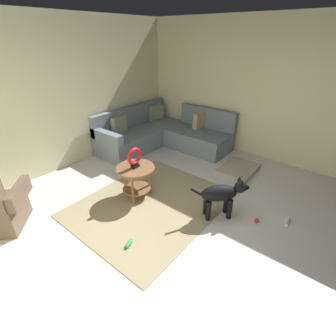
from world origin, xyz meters
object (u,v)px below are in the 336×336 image
(sectional_couch, at_px, (162,134))
(dog_toy_ball, at_px, (256,220))
(dog_bed_mat, at_px, (238,169))
(dog_toy_bone, at_px, (129,243))
(dog_toy_rope, at_px, (288,221))
(torus_sculpture, at_px, (135,157))
(side_table, at_px, (136,174))
(dog, at_px, (222,194))

(sectional_couch, height_order, dog_toy_ball, sectional_couch)
(sectional_couch, xyz_separation_m, dog_bed_mat, (-0.01, -1.93, -0.25))
(dog_toy_ball, bearing_deg, dog_toy_bone, 142.57)
(dog_toy_bone, bearing_deg, dog_toy_rope, -40.34)
(torus_sculpture, relative_size, dog_toy_bone, 1.81)
(dog_toy_ball, xyz_separation_m, dog_toy_rope, (0.27, -0.35, -0.01))
(dog_bed_mat, distance_m, dog_toy_ball, 1.47)
(side_table, relative_size, dog_toy_rope, 3.33)
(sectional_couch, distance_m, dog_bed_mat, 1.95)
(side_table, relative_size, dog_toy_ball, 8.47)
(side_table, xyz_separation_m, dog_bed_mat, (1.82, -0.94, -0.37))
(sectional_couch, distance_m, dog, 2.69)
(sectional_couch, bearing_deg, dog_toy_bone, -147.65)
(dog_bed_mat, xyz_separation_m, dog_toy_ball, (-1.21, -0.83, -0.01))
(sectional_couch, bearing_deg, dog_bed_mat, -90.36)
(side_table, distance_m, dog_toy_rope, 2.33)
(side_table, distance_m, torus_sculpture, 0.29)
(sectional_couch, xyz_separation_m, dog_toy_ball, (-1.23, -2.77, -0.26))
(side_table, relative_size, dog_bed_mat, 0.75)
(dog_bed_mat, xyz_separation_m, dog_toy_rope, (-0.95, -1.18, -0.02))
(dog_toy_rope, bearing_deg, torus_sculpture, 112.33)
(dog_bed_mat, height_order, dog_toy_rope, dog_bed_mat)
(sectional_couch, distance_m, dog_toy_rope, 3.27)
(sectional_couch, height_order, side_table, sectional_couch)
(side_table, bearing_deg, dog_bed_mat, -27.37)
(side_table, relative_size, dog, 0.91)
(side_table, height_order, dog_toy_bone, side_table)
(torus_sculpture, bearing_deg, dog_toy_bone, -140.21)
(dog_toy_ball, bearing_deg, dog_bed_mat, 34.48)
(torus_sculpture, xyz_separation_m, dog_toy_rope, (0.87, -2.12, -0.69))
(dog_bed_mat, bearing_deg, sectional_couch, 89.64)
(dog, bearing_deg, side_table, -119.83)
(sectional_couch, bearing_deg, torus_sculpture, -151.47)
(torus_sculpture, xyz_separation_m, dog_bed_mat, (1.82, -0.94, -0.67))
(dog_toy_ball, distance_m, dog_toy_rope, 0.44)
(sectional_couch, distance_m, dog_toy_bone, 3.15)
(dog, xyz_separation_m, dog_toy_ball, (0.19, -0.48, -0.34))
(side_table, bearing_deg, dog, -72.47)
(dog_bed_mat, relative_size, dog_toy_bone, 4.44)
(dog_bed_mat, bearing_deg, side_table, 152.63)
(dog_toy_ball, bearing_deg, dog_toy_rope, -52.29)
(dog_toy_bone, bearing_deg, side_table, 39.79)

